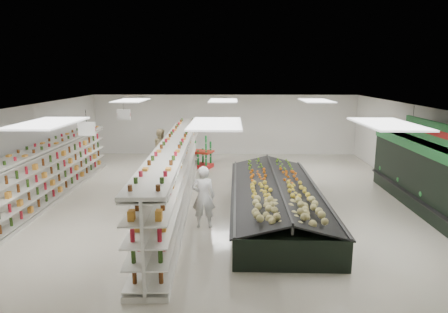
{
  "coord_description": "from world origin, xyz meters",
  "views": [
    {
      "loc": [
        0.38,
        -13.31,
        4.32
      ],
      "look_at": [
        0.09,
        0.97,
        1.33
      ],
      "focal_mm": 32.0,
      "sensor_mm": 36.0,
      "label": 1
    }
  ],
  "objects_px": {
    "produce_island": "(276,198)",
    "soda_endcap": "(200,153)",
    "shopper_background": "(161,148)",
    "gondola_left": "(41,179)",
    "shopper_main": "(203,197)",
    "gondola_center": "(176,175)"
  },
  "relations": [
    {
      "from": "soda_endcap",
      "to": "shopper_background",
      "type": "xyz_separation_m",
      "value": [
        -1.81,
        -0.01,
        0.22
      ]
    },
    {
      "from": "gondola_left",
      "to": "shopper_main",
      "type": "distance_m",
      "value": 5.87
    },
    {
      "from": "produce_island",
      "to": "soda_endcap",
      "type": "xyz_separation_m",
      "value": [
        -2.83,
        6.2,
        0.17
      ]
    },
    {
      "from": "produce_island",
      "to": "soda_endcap",
      "type": "distance_m",
      "value": 6.81
    },
    {
      "from": "gondola_center",
      "to": "shopper_main",
      "type": "relative_size",
      "value": 6.83
    },
    {
      "from": "gondola_left",
      "to": "gondola_center",
      "type": "distance_m",
      "value": 4.47
    },
    {
      "from": "gondola_left",
      "to": "produce_island",
      "type": "relative_size",
      "value": 1.44
    },
    {
      "from": "gondola_center",
      "to": "produce_island",
      "type": "relative_size",
      "value": 1.6
    },
    {
      "from": "gondola_center",
      "to": "soda_endcap",
      "type": "distance_m",
      "value": 5.18
    },
    {
      "from": "gondola_center",
      "to": "shopper_background",
      "type": "xyz_separation_m",
      "value": [
        -1.39,
        5.14,
        -0.07
      ]
    },
    {
      "from": "gondola_center",
      "to": "shopper_main",
      "type": "xyz_separation_m",
      "value": [
        1.08,
        -2.21,
        -0.08
      ]
    },
    {
      "from": "gondola_left",
      "to": "shopper_background",
      "type": "bearing_deg",
      "value": 59.97
    },
    {
      "from": "gondola_center",
      "to": "shopper_background",
      "type": "height_order",
      "value": "gondola_center"
    },
    {
      "from": "gondola_left",
      "to": "produce_island",
      "type": "distance_m",
      "value": 7.76
    },
    {
      "from": "shopper_background",
      "to": "soda_endcap",
      "type": "bearing_deg",
      "value": -84.51
    },
    {
      "from": "soda_endcap",
      "to": "shopper_background",
      "type": "height_order",
      "value": "shopper_background"
    },
    {
      "from": "soda_endcap",
      "to": "shopper_main",
      "type": "distance_m",
      "value": 7.39
    },
    {
      "from": "gondola_center",
      "to": "shopper_main",
      "type": "distance_m",
      "value": 2.46
    },
    {
      "from": "soda_endcap",
      "to": "shopper_main",
      "type": "xyz_separation_m",
      "value": [
        0.65,
        -7.36,
        0.21
      ]
    },
    {
      "from": "produce_island",
      "to": "gondola_left",
      "type": "bearing_deg",
      "value": 174.17
    },
    {
      "from": "gondola_left",
      "to": "shopper_main",
      "type": "height_order",
      "value": "gondola_left"
    },
    {
      "from": "gondola_left",
      "to": "shopper_background",
      "type": "height_order",
      "value": "gondola_left"
    }
  ]
}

